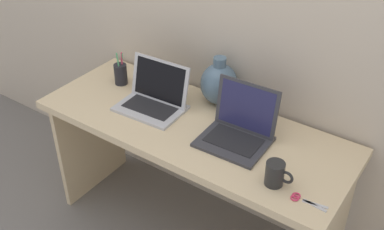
{
  "coord_description": "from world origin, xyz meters",
  "views": [
    {
      "loc": [
        1.04,
        -1.5,
        2.04
      ],
      "look_at": [
        0.0,
        0.0,
        0.81
      ],
      "focal_mm": 43.39,
      "sensor_mm": 36.0,
      "label": 1
    }
  ],
  "objects_px": {
    "scissors": "(302,200)",
    "coffee_mug": "(275,174)",
    "laptop_left": "(155,96)",
    "pen_cup": "(121,74)",
    "green_vase": "(219,83)",
    "laptop_right": "(240,126)"
  },
  "relations": [
    {
      "from": "laptop_left",
      "to": "scissors",
      "type": "height_order",
      "value": "laptop_left"
    },
    {
      "from": "laptop_left",
      "to": "pen_cup",
      "type": "relative_size",
      "value": 1.78
    },
    {
      "from": "scissors",
      "to": "laptop_left",
      "type": "bearing_deg",
      "value": 167.11
    },
    {
      "from": "laptop_right",
      "to": "pen_cup",
      "type": "distance_m",
      "value": 0.78
    },
    {
      "from": "green_vase",
      "to": "scissors",
      "type": "bearing_deg",
      "value": -32.9
    },
    {
      "from": "green_vase",
      "to": "laptop_left",
      "type": "bearing_deg",
      "value": -138.65
    },
    {
      "from": "green_vase",
      "to": "coffee_mug",
      "type": "bearing_deg",
      "value": -37.59
    },
    {
      "from": "green_vase",
      "to": "pen_cup",
      "type": "height_order",
      "value": "green_vase"
    },
    {
      "from": "laptop_right",
      "to": "green_vase",
      "type": "bearing_deg",
      "value": 139.49
    },
    {
      "from": "scissors",
      "to": "coffee_mug",
      "type": "bearing_deg",
      "value": 170.37
    },
    {
      "from": "scissors",
      "to": "laptop_right",
      "type": "bearing_deg",
      "value": 152.33
    },
    {
      "from": "laptop_left",
      "to": "coffee_mug",
      "type": "xyz_separation_m",
      "value": [
        0.76,
        -0.18,
        -0.01
      ]
    },
    {
      "from": "coffee_mug",
      "to": "pen_cup",
      "type": "bearing_deg",
      "value": 166.43
    },
    {
      "from": "laptop_right",
      "to": "coffee_mug",
      "type": "height_order",
      "value": "laptop_right"
    },
    {
      "from": "coffee_mug",
      "to": "pen_cup",
      "type": "distance_m",
      "value": 1.09
    },
    {
      "from": "laptop_left",
      "to": "coffee_mug",
      "type": "height_order",
      "value": "laptop_left"
    },
    {
      "from": "laptop_left",
      "to": "laptop_right",
      "type": "bearing_deg",
      "value": 1.1
    },
    {
      "from": "coffee_mug",
      "to": "laptop_left",
      "type": "bearing_deg",
      "value": 166.55
    },
    {
      "from": "green_vase",
      "to": "scissors",
      "type": "height_order",
      "value": "green_vase"
    },
    {
      "from": "pen_cup",
      "to": "scissors",
      "type": "relative_size",
      "value": 1.3
    },
    {
      "from": "laptop_left",
      "to": "laptop_right",
      "type": "relative_size",
      "value": 1.09
    },
    {
      "from": "coffee_mug",
      "to": "scissors",
      "type": "distance_m",
      "value": 0.14
    }
  ]
}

